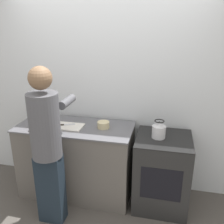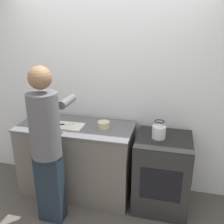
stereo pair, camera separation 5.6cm
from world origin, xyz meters
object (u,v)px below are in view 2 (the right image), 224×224
Objects in this scene: oven at (162,172)px; knife at (66,124)px; kettle at (159,131)px; bowl_prep at (104,125)px; canister_jar at (47,116)px; person at (47,142)px; cutting_board at (69,126)px.

knife reaches higher than oven.
oven is 0.53m from kettle.
kettle is at bearing -176.91° from oven.
bowl_prep is (-0.71, 0.02, 0.53)m from oven.
canister_jar is (-1.46, 0.05, 0.56)m from oven.
oven is at bearing 24.13° from person.
person is 0.64m from canister_jar.
kettle reaches higher than bowl_prep.
cutting_board is 1.05m from kettle.
canister_jar is at bearing 177.98° from bowl_prep.
cutting_board is at bearing 84.06° from person.
person is 1.22m from kettle.
bowl_prep is (-0.65, 0.03, -0.00)m from kettle.
knife is 0.46m from bowl_prep.
knife is at bearing -178.56° from kettle.
kettle is at bearing -2.40° from bowl_prep.
person reaches higher than oven.
kettle is (1.10, 0.52, 0.01)m from person.
knife is at bearing 90.41° from person.
canister_jar is (-0.34, 0.10, 0.06)m from cutting_board.
knife is (-0.05, 0.02, 0.01)m from cutting_board.
bowl_prep is at bearing -2.02° from canister_jar.
cutting_board is 0.06m from knife.
canister_jar is (-0.29, 0.57, 0.04)m from person.
kettle is 1.39m from canister_jar.
kettle reaches higher than knife.
bowl_prep is 0.75m from canister_jar.
bowl_prep reaches higher than oven.
knife is at bearing -178.47° from oven.
knife is 1.03× the size of kettle.
bowl_prep is at bearing -15.10° from knife.
canister_jar is (-1.39, 0.05, 0.03)m from kettle.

